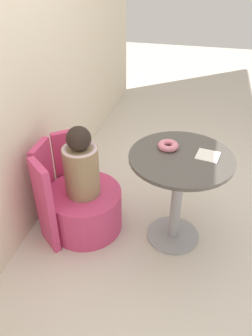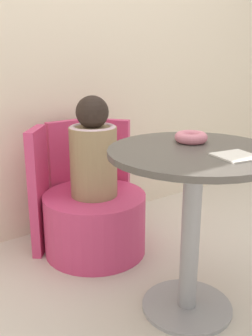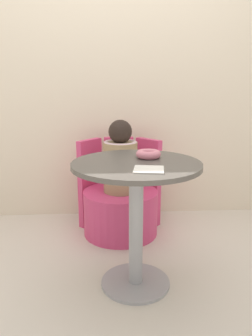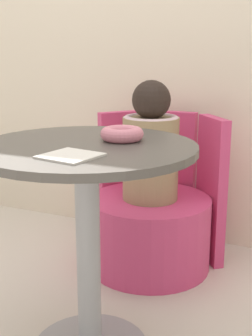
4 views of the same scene
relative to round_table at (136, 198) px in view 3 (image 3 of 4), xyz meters
The scene contains 8 objects.
ground_plane 0.54m from the round_table, behind, with size 12.00×12.00×0.00m, color beige.
back_wall 1.32m from the round_table, 94.10° to the left, with size 6.00×0.06×2.40m.
round_table is the anchor object (origin of this frame).
tub_chair 0.78m from the round_table, 94.47° to the left, with size 0.57×0.57×0.34m.
booth_backrest 0.95m from the round_table, 93.34° to the left, with size 0.67×0.24×0.71m.
child_figure 0.70m from the round_table, 94.47° to the left, with size 0.25×0.25×0.54m.
donut 0.25m from the round_table, 53.35° to the left, with size 0.14×0.14×0.04m.
paper_napkin 0.26m from the round_table, 74.87° to the right, with size 0.17×0.17×0.01m.
Camera 3 is at (-0.08, -1.68, 1.13)m, focal length 35.00 mm.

